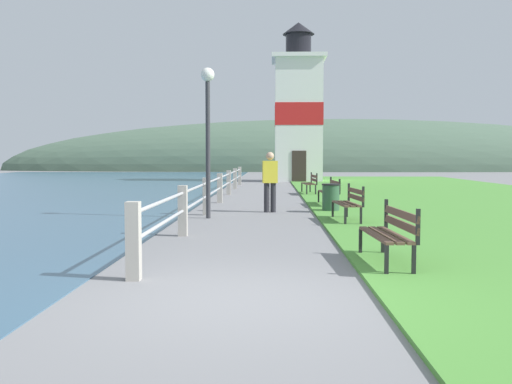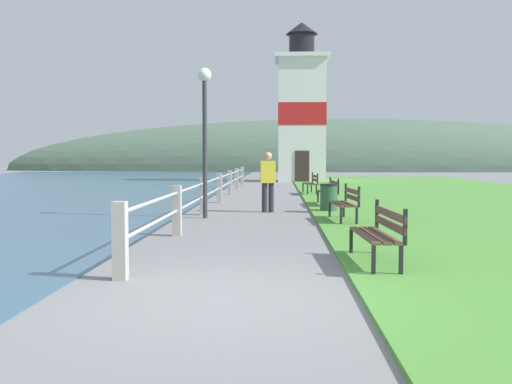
{
  "view_description": "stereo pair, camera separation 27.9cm",
  "coord_description": "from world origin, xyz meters",
  "px_view_note": "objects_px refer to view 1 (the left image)",
  "views": [
    {
      "loc": [
        0.35,
        -6.43,
        1.64
      ],
      "look_at": [
        -0.23,
        14.99,
        0.3
      ],
      "focal_mm": 40.0,
      "sensor_mm": 36.0,
      "label": 1
    },
    {
      "loc": [
        0.63,
        -6.42,
        1.64
      ],
      "look_at": [
        -0.23,
        14.99,
        0.3
      ],
      "focal_mm": 40.0,
      "sensor_mm": 36.0,
      "label": 2
    }
  ],
  "objects_px": {
    "park_bench_near": "(391,230)",
    "park_bench_midway": "(350,201)",
    "person_strolling": "(270,180)",
    "park_bench_by_lighthouse": "(311,182)",
    "lighthouse": "(298,112)",
    "trash_bin": "(331,198)",
    "lamp_post": "(208,115)",
    "park_bench_far": "(331,190)"
  },
  "relations": [
    {
      "from": "park_bench_near",
      "to": "park_bench_midway",
      "type": "bearing_deg",
      "value": -94.5
    },
    {
      "from": "park_bench_near",
      "to": "person_strolling",
      "type": "distance_m",
      "value": 8.41
    },
    {
      "from": "park_bench_by_lighthouse",
      "to": "lighthouse",
      "type": "height_order",
      "value": "lighthouse"
    },
    {
      "from": "park_bench_by_lighthouse",
      "to": "lighthouse",
      "type": "distance_m",
      "value": 13.47
    },
    {
      "from": "trash_bin",
      "to": "lamp_post",
      "type": "height_order",
      "value": "lamp_post"
    },
    {
      "from": "park_bench_near",
      "to": "lighthouse",
      "type": "distance_m",
      "value": 29.2
    },
    {
      "from": "park_bench_far",
      "to": "park_bench_by_lighthouse",
      "type": "xyz_separation_m",
      "value": [
        -0.26,
        5.84,
        -0.0
      ]
    },
    {
      "from": "person_strolling",
      "to": "park_bench_by_lighthouse",
      "type": "bearing_deg",
      "value": -19.18
    },
    {
      "from": "park_bench_midway",
      "to": "park_bench_far",
      "type": "distance_m",
      "value": 4.61
    },
    {
      "from": "lighthouse",
      "to": "park_bench_near",
      "type": "bearing_deg",
      "value": -89.9
    },
    {
      "from": "person_strolling",
      "to": "lamp_post",
      "type": "xyz_separation_m",
      "value": [
        -1.63,
        -1.69,
        1.78
      ]
    },
    {
      "from": "trash_bin",
      "to": "park_bench_far",
      "type": "bearing_deg",
      "value": 84.29
    },
    {
      "from": "park_bench_midway",
      "to": "park_bench_far",
      "type": "height_order",
      "value": "same"
    },
    {
      "from": "park_bench_near",
      "to": "park_bench_midway",
      "type": "relative_size",
      "value": 1.07
    },
    {
      "from": "park_bench_by_lighthouse",
      "to": "lighthouse",
      "type": "relative_size",
      "value": 0.16
    },
    {
      "from": "park_bench_midway",
      "to": "lamp_post",
      "type": "xyz_separation_m",
      "value": [
        -3.62,
        0.89,
        2.2
      ]
    },
    {
      "from": "park_bench_midway",
      "to": "lighthouse",
      "type": "distance_m",
      "value": 23.66
    },
    {
      "from": "lighthouse",
      "to": "person_strolling",
      "type": "xyz_separation_m",
      "value": [
        -1.78,
        -20.74,
        -3.56
      ]
    },
    {
      "from": "park_bench_midway",
      "to": "park_bench_by_lighthouse",
      "type": "distance_m",
      "value": 10.45
    },
    {
      "from": "lighthouse",
      "to": "person_strolling",
      "type": "distance_m",
      "value": 21.12
    },
    {
      "from": "lighthouse",
      "to": "person_strolling",
      "type": "bearing_deg",
      "value": -94.9
    },
    {
      "from": "lighthouse",
      "to": "park_bench_far",
      "type": "bearing_deg",
      "value": -89.36
    },
    {
      "from": "person_strolling",
      "to": "trash_bin",
      "type": "distance_m",
      "value": 1.86
    },
    {
      "from": "park_bench_midway",
      "to": "lighthouse",
      "type": "relative_size",
      "value": 0.16
    },
    {
      "from": "lighthouse",
      "to": "lamp_post",
      "type": "relative_size",
      "value": 2.6
    },
    {
      "from": "park_bench_far",
      "to": "person_strolling",
      "type": "bearing_deg",
      "value": 42.46
    },
    {
      "from": "person_strolling",
      "to": "lamp_post",
      "type": "relative_size",
      "value": 0.45
    },
    {
      "from": "park_bench_midway",
      "to": "park_bench_by_lighthouse",
      "type": "relative_size",
      "value": 1.0
    },
    {
      "from": "lamp_post",
      "to": "trash_bin",
      "type": "bearing_deg",
      "value": 26.42
    },
    {
      "from": "lamp_post",
      "to": "lighthouse",
      "type": "bearing_deg",
      "value": 81.35
    },
    {
      "from": "park_bench_midway",
      "to": "park_bench_by_lighthouse",
      "type": "bearing_deg",
      "value": -93.19
    },
    {
      "from": "park_bench_far",
      "to": "park_bench_by_lighthouse",
      "type": "distance_m",
      "value": 5.84
    },
    {
      "from": "park_bench_far",
      "to": "lighthouse",
      "type": "height_order",
      "value": "lighthouse"
    },
    {
      "from": "lighthouse",
      "to": "trash_bin",
      "type": "xyz_separation_m",
      "value": [
        0.01,
        -20.73,
        -4.09
      ]
    },
    {
      "from": "park_bench_far",
      "to": "lighthouse",
      "type": "relative_size",
      "value": 0.18
    },
    {
      "from": "trash_bin",
      "to": "lamp_post",
      "type": "xyz_separation_m",
      "value": [
        -3.42,
        -1.7,
        2.31
      ]
    },
    {
      "from": "park_bench_near",
      "to": "trash_bin",
      "type": "distance_m",
      "value": 8.2
    },
    {
      "from": "park_bench_near",
      "to": "lamp_post",
      "type": "xyz_separation_m",
      "value": [
        -3.46,
        6.5,
        2.2
      ]
    },
    {
      "from": "park_bench_near",
      "to": "lighthouse",
      "type": "height_order",
      "value": "lighthouse"
    },
    {
      "from": "lighthouse",
      "to": "trash_bin",
      "type": "relative_size",
      "value": 12.25
    },
    {
      "from": "park_bench_far",
      "to": "lamp_post",
      "type": "relative_size",
      "value": 0.46
    },
    {
      "from": "person_strolling",
      "to": "trash_bin",
      "type": "xyz_separation_m",
      "value": [
        1.79,
        0.01,
        -0.54
      ]
    }
  ]
}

